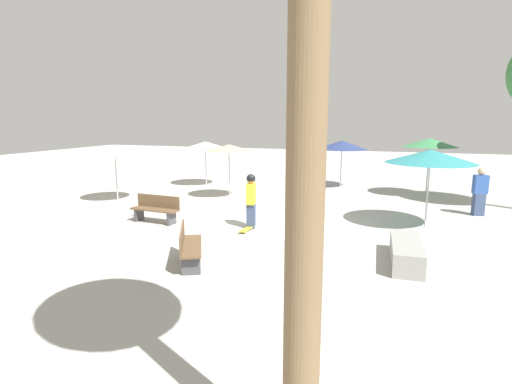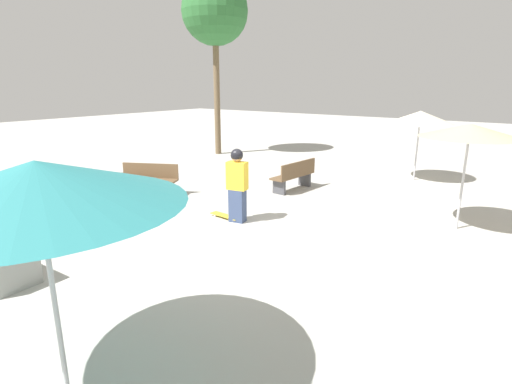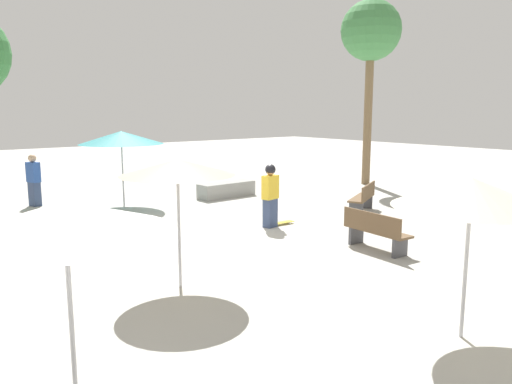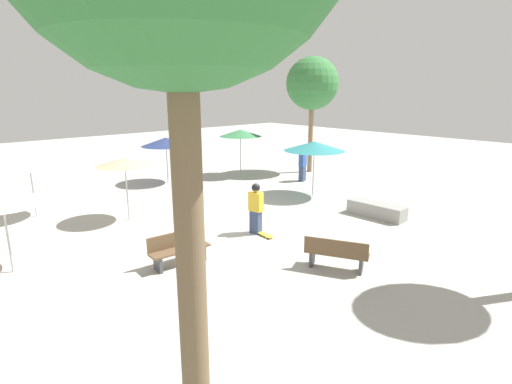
{
  "view_description": "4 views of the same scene",
  "coord_description": "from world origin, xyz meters",
  "px_view_note": "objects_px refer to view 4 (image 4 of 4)",
  "views": [
    {
      "loc": [
        -11.56,
        -3.28,
        3.24
      ],
      "look_at": [
        -0.93,
        0.36,
        1.16
      ],
      "focal_mm": 28.0,
      "sensor_mm": 36.0,
      "label": 1
    },
    {
      "loc": [
        4.67,
        -5.92,
        2.97
      ],
      "look_at": [
        -0.21,
        0.76,
        0.71
      ],
      "focal_mm": 28.0,
      "sensor_mm": 36.0,
      "label": 2
    },
    {
      "loc": [
        7.52,
        10.21,
        3.02
      ],
      "look_at": [
        -0.36,
        0.35,
        0.9
      ],
      "focal_mm": 35.0,
      "sensor_mm": 36.0,
      "label": 3
    },
    {
      "loc": [
        -9.49,
        8.74,
        4.46
      ],
      "look_at": [
        -0.32,
        0.35,
        1.25
      ],
      "focal_mm": 28.0,
      "sensor_mm": 36.0,
      "label": 4
    }
  ],
  "objects_px": {
    "shade_umbrella_green": "(240,133)",
    "palm_tree_center_left": "(312,84)",
    "skateboard": "(264,234)",
    "bystander_watching": "(303,165)",
    "shade_umbrella_white": "(29,163)",
    "shade_umbrella_tan": "(125,162)",
    "bench_far": "(179,249)",
    "shade_umbrella_cream": "(1,197)",
    "skater_main": "(256,207)",
    "shade_umbrella_teal": "(314,146)",
    "concrete_ledge": "(376,210)",
    "shade_umbrella_navy": "(166,142)",
    "bench_near": "(336,254)"
  },
  "relations": [
    {
      "from": "skater_main",
      "to": "shade_umbrella_white",
      "type": "height_order",
      "value": "shade_umbrella_white"
    },
    {
      "from": "concrete_ledge",
      "to": "shade_umbrella_tan",
      "type": "relative_size",
      "value": 0.95
    },
    {
      "from": "concrete_ledge",
      "to": "shade_umbrella_navy",
      "type": "bearing_deg",
      "value": 15.3
    },
    {
      "from": "skater_main",
      "to": "concrete_ledge",
      "type": "distance_m",
      "value": 4.69
    },
    {
      "from": "skateboard",
      "to": "bystander_watching",
      "type": "height_order",
      "value": "bystander_watching"
    },
    {
      "from": "concrete_ledge",
      "to": "shade_umbrella_white",
      "type": "bearing_deg",
      "value": 47.39
    },
    {
      "from": "skateboard",
      "to": "shade_umbrella_white",
      "type": "xyz_separation_m",
      "value": [
        6.98,
        4.71,
        1.91
      ]
    },
    {
      "from": "concrete_ledge",
      "to": "shade_umbrella_teal",
      "type": "xyz_separation_m",
      "value": [
        3.48,
        -0.64,
        1.89
      ]
    },
    {
      "from": "concrete_ledge",
      "to": "bench_far",
      "type": "relative_size",
      "value": 1.28
    },
    {
      "from": "concrete_ledge",
      "to": "shade_umbrella_cream",
      "type": "xyz_separation_m",
      "value": [
        3.75,
        10.73,
        1.71
      ]
    },
    {
      "from": "shade_umbrella_navy",
      "to": "bench_far",
      "type": "bearing_deg",
      "value": 151.36
    },
    {
      "from": "concrete_ledge",
      "to": "palm_tree_center_left",
      "type": "bearing_deg",
      "value": -33.04
    },
    {
      "from": "palm_tree_center_left",
      "to": "bystander_watching",
      "type": "distance_m",
      "value": 4.61
    },
    {
      "from": "skater_main",
      "to": "bench_far",
      "type": "bearing_deg",
      "value": -94.59
    },
    {
      "from": "skater_main",
      "to": "shade_umbrella_teal",
      "type": "bearing_deg",
      "value": 98.28
    },
    {
      "from": "shade_umbrella_navy",
      "to": "bystander_watching",
      "type": "height_order",
      "value": "shade_umbrella_navy"
    },
    {
      "from": "skateboard",
      "to": "shade_umbrella_cream",
      "type": "distance_m",
      "value": 7.11
    },
    {
      "from": "shade_umbrella_white",
      "to": "shade_umbrella_tan",
      "type": "relative_size",
      "value": 0.99
    },
    {
      "from": "shade_umbrella_green",
      "to": "shade_umbrella_navy",
      "type": "bearing_deg",
      "value": 72.48
    },
    {
      "from": "skater_main",
      "to": "skateboard",
      "type": "bearing_deg",
      "value": -10.57
    },
    {
      "from": "shade_umbrella_white",
      "to": "bystander_watching",
      "type": "relative_size",
      "value": 1.34
    },
    {
      "from": "bench_far",
      "to": "shade_umbrella_teal",
      "type": "relative_size",
      "value": 0.64
    },
    {
      "from": "skateboard",
      "to": "concrete_ledge",
      "type": "relative_size",
      "value": 0.39
    },
    {
      "from": "shade_umbrella_teal",
      "to": "shade_umbrella_cream",
      "type": "xyz_separation_m",
      "value": [
        0.27,
        11.37,
        -0.18
      ]
    },
    {
      "from": "concrete_ledge",
      "to": "bench_far",
      "type": "height_order",
      "value": "bench_far"
    },
    {
      "from": "bench_near",
      "to": "bystander_watching",
      "type": "relative_size",
      "value": 1.0
    },
    {
      "from": "bench_far",
      "to": "shade_umbrella_navy",
      "type": "relative_size",
      "value": 0.69
    },
    {
      "from": "skateboard",
      "to": "palm_tree_center_left",
      "type": "xyz_separation_m",
      "value": [
        5.59,
        -8.82,
        4.67
      ]
    },
    {
      "from": "bench_near",
      "to": "shade_umbrella_cream",
      "type": "xyz_separation_m",
      "value": [
        5.4,
        6.11,
        1.54
      ]
    },
    {
      "from": "bench_far",
      "to": "bystander_watching",
      "type": "distance_m",
      "value": 10.73
    },
    {
      "from": "concrete_ledge",
      "to": "bench_far",
      "type": "xyz_separation_m",
      "value": [
        1.31,
        7.39,
        0.17
      ]
    },
    {
      "from": "shade_umbrella_white",
      "to": "shade_umbrella_tan",
      "type": "xyz_separation_m",
      "value": [
        -2.59,
        -2.32,
        0.09
      ]
    },
    {
      "from": "bench_far",
      "to": "palm_tree_center_left",
      "type": "distance_m",
      "value": 13.82
    },
    {
      "from": "shade_umbrella_green",
      "to": "bystander_watching",
      "type": "distance_m",
      "value": 3.69
    },
    {
      "from": "skateboard",
      "to": "shade_umbrella_tan",
      "type": "relative_size",
      "value": 0.37
    },
    {
      "from": "skater_main",
      "to": "shade_umbrella_tan",
      "type": "height_order",
      "value": "shade_umbrella_tan"
    },
    {
      "from": "palm_tree_center_left",
      "to": "bench_far",
      "type": "bearing_deg",
      "value": 115.23
    },
    {
      "from": "skater_main",
      "to": "shade_umbrella_tan",
      "type": "bearing_deg",
      "value": -160.99
    },
    {
      "from": "skateboard",
      "to": "shade_umbrella_white",
      "type": "height_order",
      "value": "shade_umbrella_white"
    },
    {
      "from": "shade_umbrella_navy",
      "to": "shade_umbrella_green",
      "type": "xyz_separation_m",
      "value": [
        -1.17,
        -3.71,
        0.25
      ]
    },
    {
      "from": "bench_far",
      "to": "shade_umbrella_teal",
      "type": "height_order",
      "value": "shade_umbrella_teal"
    },
    {
      "from": "bench_near",
      "to": "shade_umbrella_white",
      "type": "bearing_deg",
      "value": 177.3
    },
    {
      "from": "bench_near",
      "to": "shade_umbrella_tan",
      "type": "distance_m",
      "value": 7.83
    },
    {
      "from": "skater_main",
      "to": "bystander_watching",
      "type": "xyz_separation_m",
      "value": [
        3.95,
        -6.75,
        -0.07
      ]
    },
    {
      "from": "shade_umbrella_tan",
      "to": "shade_umbrella_green",
      "type": "xyz_separation_m",
      "value": [
        3.0,
        -7.71,
        0.19
      ]
    },
    {
      "from": "shade_umbrella_white",
      "to": "shade_umbrella_navy",
      "type": "height_order",
      "value": "shade_umbrella_navy"
    },
    {
      "from": "skateboard",
      "to": "shade_umbrella_tan",
      "type": "distance_m",
      "value": 5.38
    },
    {
      "from": "bench_far",
      "to": "shade_umbrella_cream",
      "type": "bearing_deg",
      "value": -31.29
    },
    {
      "from": "bench_far",
      "to": "shade_umbrella_teal",
      "type": "distance_m",
      "value": 8.49
    },
    {
      "from": "shade_umbrella_green",
      "to": "palm_tree_center_left",
      "type": "height_order",
      "value": "palm_tree_center_left"
    }
  ]
}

